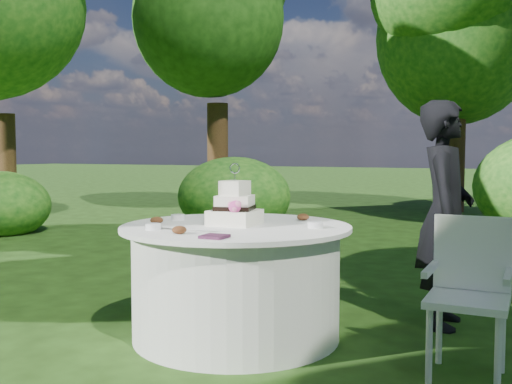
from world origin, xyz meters
TOP-DOWN VIEW (x-y plane):
  - ground at (0.00, 0.00)m, footprint 80.00×80.00m
  - napkins at (0.16, -0.58)m, footprint 0.14×0.14m
  - feather_plume at (-0.19, -0.34)m, footprint 0.48×0.07m
  - guest at (1.25, 0.88)m, footprint 0.43×0.62m
  - table at (0.00, 0.00)m, footprint 1.56×1.56m
  - cake at (-0.02, 0.02)m, footprint 0.31×0.32m
  - chair at (1.51, -0.04)m, footprint 0.45×0.44m
  - votives at (-0.17, 0.04)m, footprint 1.16×0.96m
  - petal_cups at (-0.11, -0.08)m, footprint 0.94×1.07m

SIDE VIEW (x-z plane):
  - ground at x=0.00m, z-range 0.00..0.00m
  - table at x=0.00m, z-range 0.00..0.77m
  - chair at x=1.51m, z-range 0.07..0.97m
  - feather_plume at x=-0.19m, z-range 0.77..0.78m
  - napkins at x=0.16m, z-range 0.77..0.79m
  - votives at x=-0.17m, z-range 0.77..0.81m
  - petal_cups at x=-0.11m, z-range 0.77..0.82m
  - guest at x=1.25m, z-range 0.00..1.63m
  - cake at x=-0.02m, z-range 0.67..1.10m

